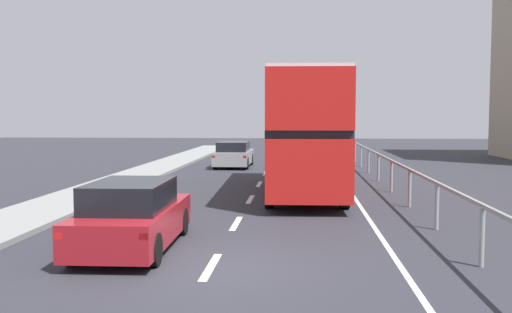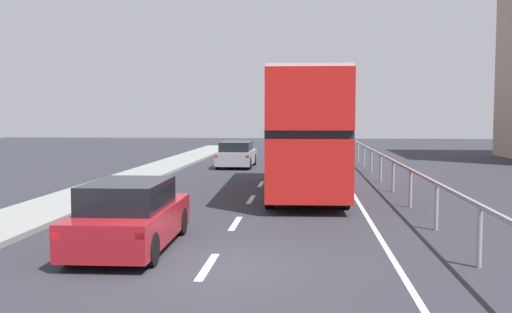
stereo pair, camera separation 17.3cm
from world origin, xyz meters
name	(u,v)px [view 2 (the right image)]	position (x,y,z in m)	size (l,w,h in m)	color
ground_plane	(209,268)	(0.00, 0.00, -0.05)	(73.03, 120.00, 0.10)	#2B2B33
lane_paint_markings	(316,199)	(2.20, 8.81, 0.00)	(3.70, 46.00, 0.01)	silver
bridge_side_railing	(401,171)	(5.07, 9.00, 0.96)	(0.10, 42.00, 1.20)	gray
double_decker_bus_red	(304,130)	(1.77, 10.36, 2.29)	(2.83, 10.43, 4.29)	#B41814
hatchback_car_near	(131,216)	(-1.88, 1.18, 0.70)	(1.84, 4.30, 1.46)	maroon
sedan_car_ahead	(237,155)	(-1.95, 20.47, 0.68)	(1.89, 4.17, 1.40)	gray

